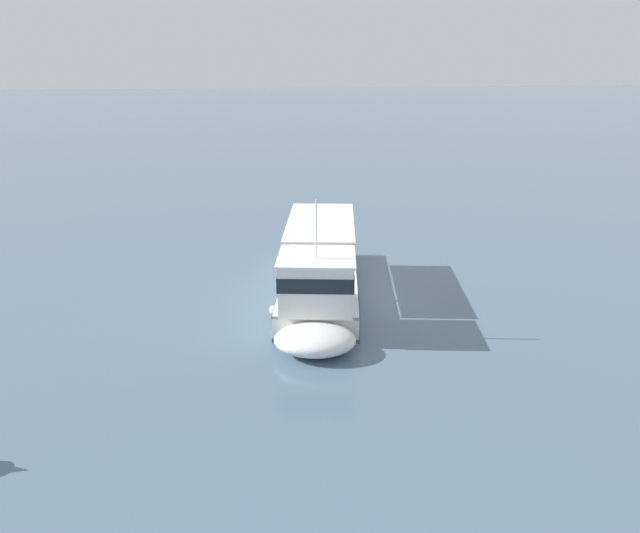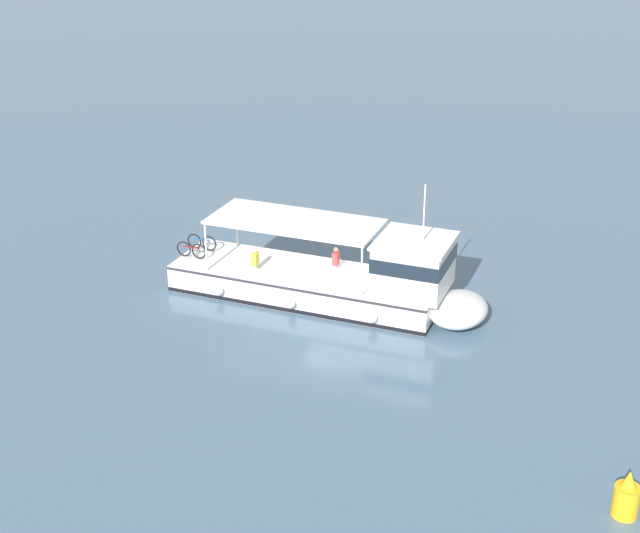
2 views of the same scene
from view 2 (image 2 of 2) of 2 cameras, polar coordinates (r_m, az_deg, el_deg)
name	(u,v)px [view 2 (image 2 of 2)]	position (r m, az deg, el deg)	size (l,w,h in m)	color
ground_plane	(338,300)	(35.96, 1.12, -2.14)	(400.00, 400.00, 0.00)	slate
ferry_main	(344,279)	(35.34, 1.53, -0.82)	(5.73, 13.07, 5.32)	white
channel_buoy	(626,497)	(25.83, 18.79, -13.64)	(0.70, 0.70, 1.40)	gold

